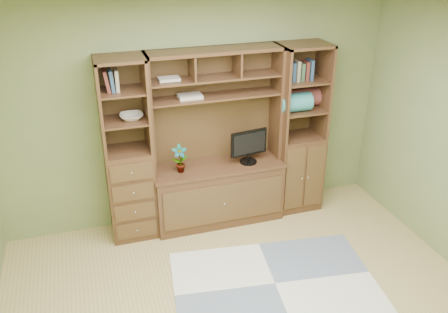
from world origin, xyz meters
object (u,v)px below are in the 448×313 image
object	(u,v)px
center_hutch	(218,142)
left_tower	(128,152)
right_tower	(299,130)
monitor	(249,141)

from	to	relation	value
center_hutch	left_tower	distance (m)	1.00
right_tower	monitor	size ratio (longest dim) A/B	3.74
left_tower	right_tower	bearing A→B (deg)	0.00
left_tower	right_tower	distance (m)	2.02
left_tower	right_tower	world-z (taller)	same
right_tower	monitor	xyz separation A→B (m)	(-0.67, -0.07, -0.02)
center_hutch	right_tower	size ratio (longest dim) A/B	1.00
right_tower	monitor	distance (m)	0.67
center_hutch	right_tower	world-z (taller)	same
right_tower	center_hutch	bearing A→B (deg)	-177.77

